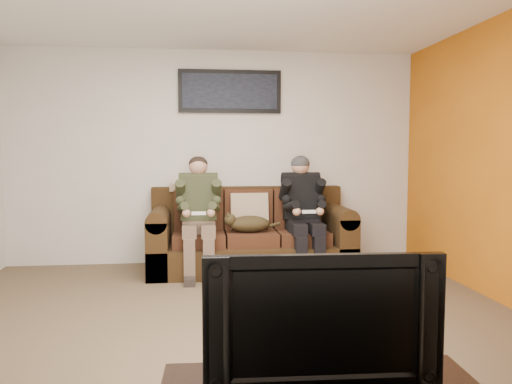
{
  "coord_description": "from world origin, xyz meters",
  "views": [
    {
      "loc": [
        -0.22,
        -3.92,
        1.36
      ],
      "look_at": [
        0.38,
        1.2,
        0.95
      ],
      "focal_mm": 35.0,
      "sensor_mm": 36.0,
      "label": 1
    }
  ],
  "objects": [
    {
      "name": "floor",
      "position": [
        0.0,
        0.0,
        0.0
      ],
      "size": [
        5.0,
        5.0,
        0.0
      ],
      "primitive_type": "plane",
      "color": "brown",
      "rests_on": "ground"
    },
    {
      "name": "wall_back",
      "position": [
        0.0,
        2.25,
        1.3
      ],
      "size": [
        5.0,
        0.0,
        5.0
      ],
      "primitive_type": "plane",
      "rotation": [
        1.57,
        0.0,
        0.0
      ],
      "color": "beige",
      "rests_on": "ground"
    },
    {
      "name": "wall_front",
      "position": [
        0.0,
        -2.25,
        1.3
      ],
      "size": [
        5.0,
        0.0,
        5.0
      ],
      "primitive_type": "plane",
      "rotation": [
        -1.57,
        0.0,
        0.0
      ],
      "color": "beige",
      "rests_on": "ground"
    },
    {
      "name": "sofa",
      "position": [
        0.38,
        1.83,
        0.36
      ],
      "size": [
        2.3,
        0.99,
        0.94
      ],
      "color": "#33210F",
      "rests_on": "ground"
    },
    {
      "name": "throw_pillow",
      "position": [
        0.38,
        1.88,
        0.67
      ],
      "size": [
        0.44,
        0.21,
        0.43
      ],
      "primitive_type": "cube",
      "rotation": [
        -0.21,
        0.0,
        0.0
      ],
      "color": "tan",
      "rests_on": "sofa"
    },
    {
      "name": "throw_blanket",
      "position": [
        -0.31,
        2.12,
        0.94
      ],
      "size": [
        0.47,
        0.23,
        0.08
      ],
      "primitive_type": "cube",
      "color": "#C5B191",
      "rests_on": "sofa"
    },
    {
      "name": "person_left",
      "position": [
        -0.21,
        1.64,
        0.74
      ],
      "size": [
        0.51,
        0.87,
        1.32
      ],
      "color": "brown",
      "rests_on": "sofa"
    },
    {
      "name": "person_right",
      "position": [
        0.98,
        1.64,
        0.75
      ],
      "size": [
        0.51,
        0.86,
        1.32
      ],
      "color": "black",
      "rests_on": "sofa"
    },
    {
      "name": "cat",
      "position": [
        0.34,
        1.62,
        0.56
      ],
      "size": [
        0.66,
        0.26,
        0.24
      ],
      "color": "#45371B",
      "rests_on": "sofa"
    },
    {
      "name": "framed_poster",
      "position": [
        0.18,
        2.22,
        2.1
      ],
      "size": [
        1.25,
        0.05,
        0.52
      ],
      "color": "black",
      "rests_on": "wall_back"
    },
    {
      "name": "television",
      "position": [
        0.28,
        -1.95,
        0.69
      ],
      "size": [
        0.96,
        0.16,
        0.55
      ],
      "primitive_type": "imported",
      "rotation": [
        0.0,
        0.0,
        -0.04
      ],
      "color": "black",
      "rests_on": "tv_stand"
    }
  ]
}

